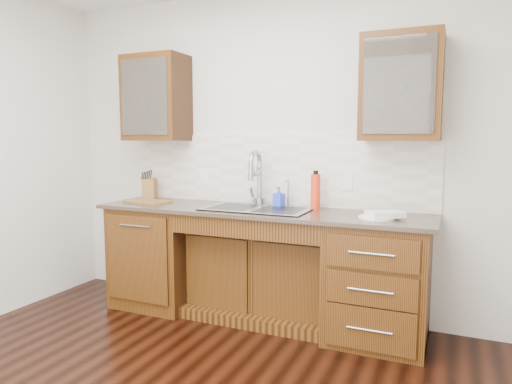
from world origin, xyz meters
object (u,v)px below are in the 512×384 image
at_px(cutting_board, 148,202).
at_px(water_bottle, 315,192).
at_px(knife_block, 150,189).
at_px(soap_bottle, 279,197).
at_px(plate, 376,218).

bearing_deg(cutting_board, water_bottle, 7.62).
bearing_deg(knife_block, soap_bottle, -23.95).
relative_size(plate, cutting_board, 0.70).
distance_m(soap_bottle, cutting_board, 1.18).
distance_m(water_bottle, knife_block, 1.57).
height_order(plate, cutting_board, cutting_board).
bearing_deg(water_bottle, soap_bottle, -179.85).
bearing_deg(soap_bottle, cutting_board, -157.92).
bearing_deg(water_bottle, cutting_board, -172.38).
bearing_deg(cutting_board, plate, -0.97).
bearing_deg(water_bottle, knife_block, -179.40).
relative_size(soap_bottle, plate, 0.67).
height_order(water_bottle, cutting_board, water_bottle).
distance_m(plate, cutting_board, 1.97).
bearing_deg(knife_block, cutting_board, -83.23).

